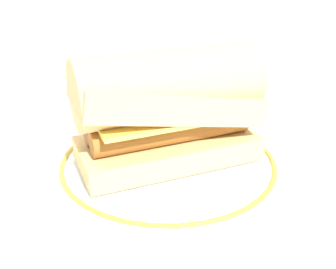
{
  "coord_description": "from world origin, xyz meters",
  "views": [
    {
      "loc": [
        -0.16,
        -0.36,
        0.25
      ],
      "look_at": [
        0.02,
        0.01,
        0.04
      ],
      "focal_mm": 44.54,
      "sensor_mm": 36.0,
      "label": 1
    }
  ],
  "objects": [
    {
      "name": "ground_plane",
      "position": [
        0.0,
        0.0,
        0.0
      ],
      "size": [
        1.5,
        1.5,
        0.0
      ],
      "primitive_type": "plane",
      "color": "silver"
    },
    {
      "name": "plate",
      "position": [
        0.02,
        0.01,
        0.01
      ],
      "size": [
        0.26,
        0.26,
        0.01
      ],
      "color": "white",
      "rests_on": "ground_plane"
    },
    {
      "name": "sausage_sandwich",
      "position": [
        0.02,
        0.01,
        0.08
      ],
      "size": [
        0.21,
        0.1,
        0.13
      ],
      "rotation": [
        0.0,
        0.0,
        -0.07
      ],
      "color": "#D9B270",
      "rests_on": "plate"
    },
    {
      "name": "drinking_glass",
      "position": [
        0.15,
        0.19,
        0.04
      ],
      "size": [
        0.07,
        0.07,
        0.09
      ],
      "color": "silver",
      "rests_on": "ground_plane"
    }
  ]
}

